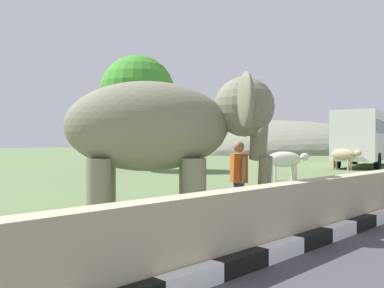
{
  "coord_description": "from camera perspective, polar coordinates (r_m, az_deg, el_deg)",
  "views": [
    {
      "loc": [
        -2.25,
        0.83,
        1.65
      ],
      "look_at": [
        3.39,
        6.44,
        1.6
      ],
      "focal_mm": 39.34,
      "sensor_mm": 36.0,
      "label": 1
    }
  ],
  "objects": [
    {
      "name": "elephant",
      "position": [
        8.0,
        -3.48,
        2.09
      ],
      "size": [
        3.9,
        3.74,
        2.9
      ],
      "color": "slate",
      "rests_on": "ground_plane"
    },
    {
      "name": "hill_east",
      "position": [
        69.03,
        10.85,
        -1.05
      ],
      "size": [
        44.14,
        35.31,
        10.0
      ],
      "color": "slate",
      "rests_on": "ground_plane"
    },
    {
      "name": "cow_mid",
      "position": [
        18.1,
        12.48,
        -2.14
      ],
      "size": [
        1.77,
        1.45,
        1.23
      ],
      "color": "beige",
      "rests_on": "ground_plane"
    },
    {
      "name": "tree_distant",
      "position": [
        24.21,
        -7.41,
        6.9
      ],
      "size": [
        4.22,
        4.22,
        6.54
      ],
      "color": "brown",
      "rests_on": "ground_plane"
    },
    {
      "name": "bus_white",
      "position": [
        29.96,
        22.4,
        1.13
      ],
      "size": [
        9.09,
        4.42,
        3.5
      ],
      "color": "silver",
      "rests_on": "ground_plane"
    },
    {
      "name": "barrier_parapet",
      "position": [
        5.66,
        4.92,
        -11.35
      ],
      "size": [
        28.0,
        0.36,
        1.0
      ],
      "primitive_type": "cube",
      "color": "tan",
      "rests_on": "ground_plane"
    },
    {
      "name": "cow_near",
      "position": [
        25.78,
        19.78,
        -1.42
      ],
      "size": [
        0.63,
        1.89,
        1.23
      ],
      "color": "tan",
      "rests_on": "ground_plane"
    },
    {
      "name": "person_handler",
      "position": [
        8.6,
        6.36,
        -4.48
      ],
      "size": [
        0.42,
        0.63,
        1.66
      ],
      "color": "navy",
      "rests_on": "ground_plane"
    }
  ]
}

